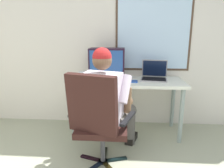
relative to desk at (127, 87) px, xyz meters
The scene contains 8 objects.
wall_rear 0.82m from the desk, 116.82° to the left, with size 5.17×0.08×2.73m.
desk is the anchor object (origin of this frame).
office_chair 0.87m from the desk, 108.69° to the right, with size 0.67×0.60×1.00m.
person_seated 0.60m from the desk, 109.74° to the right, with size 0.67×0.85×1.21m.
crt_monitor 0.42m from the desk, 168.03° to the left, with size 0.46×0.29×0.41m.
laptop 0.41m from the desk, 13.48° to the left, with size 0.38×0.36×0.25m.
wine_glass 0.61m from the desk, 166.93° to the right, with size 0.08×0.08×0.13m.
cd_case 0.15m from the desk, 53.83° to the right, with size 0.15×0.13×0.01m.
Camera 1 is at (0.19, -0.48, 1.33)m, focal length 32.43 mm.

